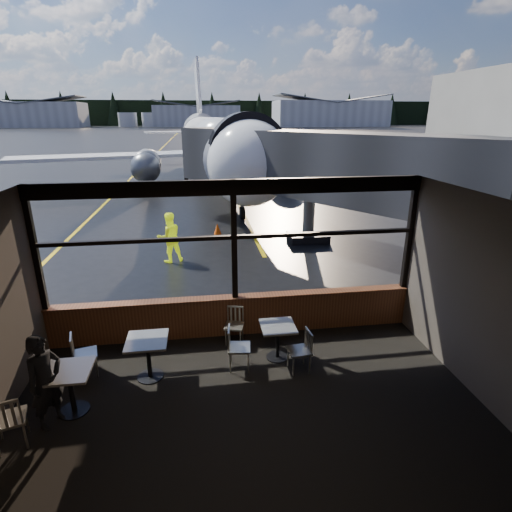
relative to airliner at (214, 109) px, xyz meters
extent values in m
plane|color=black|center=(-0.63, 98.04, -5.16)|extent=(520.00, 520.00, 0.00)
cube|color=black|center=(-0.63, -24.96, -5.15)|extent=(8.00, 6.00, 0.01)
cube|color=#38332D|center=(-0.63, -24.96, -1.66)|extent=(8.00, 6.00, 0.04)
cube|color=#49403A|center=(3.37, -24.96, -3.41)|extent=(0.04, 6.00, 3.50)
cube|color=#582E1A|center=(-0.63, -21.96, -4.71)|extent=(8.00, 0.28, 0.90)
cube|color=black|center=(-0.63, -21.96, -1.81)|extent=(8.00, 0.18, 0.30)
cube|color=black|center=(-4.58, -21.96, -2.96)|extent=(0.12, 0.12, 2.60)
cube|color=black|center=(-0.63, -21.96, -2.96)|extent=(0.12, 0.12, 2.60)
cube|color=black|center=(3.32, -21.96, -2.96)|extent=(0.12, 0.12, 2.60)
cube|color=black|center=(-0.63, -21.96, -2.86)|extent=(8.00, 0.10, 0.08)
imported|color=black|center=(-3.82, -24.35, -4.37)|extent=(0.65, 0.69, 1.59)
imported|color=#BFF219|center=(-2.37, -16.85, -4.31)|extent=(1.00, 0.89, 1.70)
cone|color=#FF4408|center=(-0.62, -13.73, -4.94)|extent=(0.32, 0.32, 0.44)
cone|color=#FD5407|center=(-4.44, -2.48, -4.95)|extent=(0.31, 0.31, 0.43)
cylinder|color=silver|center=(-30.63, 160.04, -2.16)|extent=(8.00, 8.00, 6.00)
cylinder|color=silver|center=(-20.63, 160.04, -2.16)|extent=(8.00, 8.00, 6.00)
cylinder|color=silver|center=(-10.63, 160.04, -2.16)|extent=(8.00, 8.00, 6.00)
cube|color=black|center=(-0.63, 188.04, 0.84)|extent=(360.00, 3.00, 12.00)
camera|label=1|loc=(-1.31, -29.97, -0.46)|focal=28.00mm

